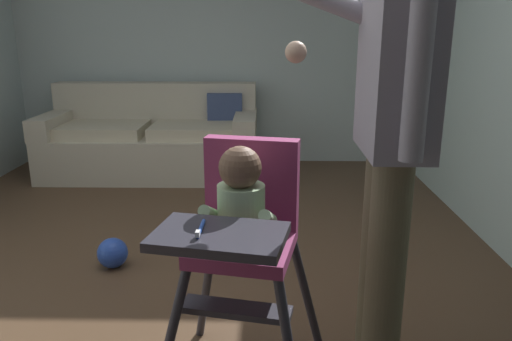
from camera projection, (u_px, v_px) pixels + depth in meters
ground at (161, 313)px, 2.56m from camera, size 5.62×7.43×0.10m
wall_far at (212, 37)px, 5.03m from camera, size 4.82×0.06×2.58m
couch at (153, 140)px, 4.80m from camera, size 2.03×0.86×0.86m
high_chair at (243, 222)px, 1.79m from camera, size 0.71×0.81×0.99m
adult_standing at (390, 138)px, 1.69m from camera, size 0.51×0.50×1.77m
toy_ball at (113, 253)px, 2.93m from camera, size 0.18×0.18×0.18m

